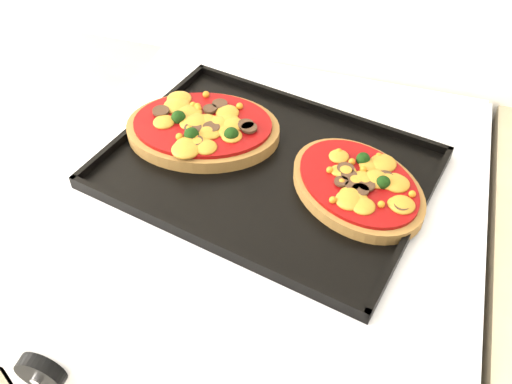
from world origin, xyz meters
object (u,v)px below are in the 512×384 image
at_px(pizza_left, 203,127).
at_px(pizza_right, 358,184).
at_px(stove, 265,346).
at_px(baking_tray, 267,167).

height_order(pizza_left, pizza_right, pizza_left).
relative_size(stove, pizza_right, 4.47).
bearing_deg(pizza_left, stove, -24.07).
distance_m(stove, pizza_left, 0.50).
xyz_separation_m(pizza_left, pizza_right, (0.24, -0.05, -0.00)).
xyz_separation_m(baking_tray, pizza_left, (-0.11, 0.04, 0.01)).
relative_size(stove, pizza_left, 3.97).
height_order(stove, pizza_right, pizza_right).
bearing_deg(pizza_right, baking_tray, 175.99).
distance_m(baking_tray, pizza_left, 0.12).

